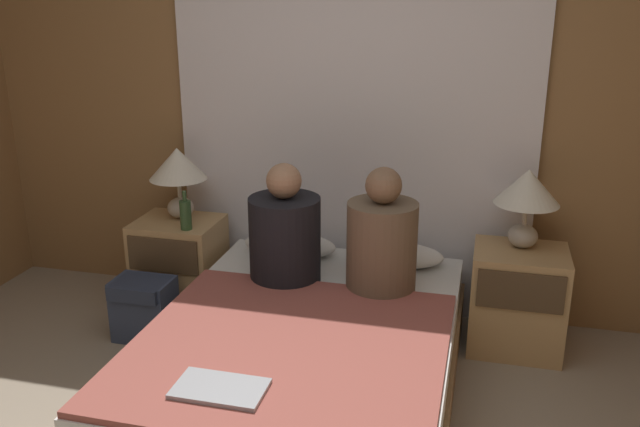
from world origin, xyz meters
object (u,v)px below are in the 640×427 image
(pillow_left, at_px, (290,245))
(backpack_on_floor, at_px, (144,305))
(lamp_left, at_px, (178,169))
(person_left_in_bed, at_px, (285,235))
(beer_bottle_on_left_stand, at_px, (186,214))
(nightstand_left, at_px, (180,265))
(nightstand_right, at_px, (517,300))
(lamp_right, at_px, (527,193))
(person_right_in_bed, at_px, (382,242))
(pillow_right, at_px, (395,254))
(laptop_on_bed, at_px, (220,389))
(bed, at_px, (305,359))

(pillow_left, height_order, backpack_on_floor, pillow_left)
(lamp_left, bearing_deg, backpack_on_floor, -94.35)
(pillow_left, relative_size, person_left_in_bed, 0.85)
(beer_bottle_on_left_stand, bearing_deg, lamp_left, 123.13)
(pillow_left, xyz_separation_m, beer_bottle_on_left_stand, (-0.57, -0.19, 0.21))
(nightstand_left, distance_m, nightstand_right, 2.02)
(person_left_in_bed, bearing_deg, lamp_right, 16.20)
(nightstand_right, relative_size, lamp_right, 1.33)
(lamp_left, xyz_separation_m, person_right_in_bed, (1.30, -0.36, -0.21))
(backpack_on_floor, bearing_deg, pillow_right, 19.39)
(nightstand_right, relative_size, person_right_in_bed, 0.87)
(lamp_right, height_order, laptop_on_bed, lamp_right)
(pillow_left, xyz_separation_m, laptop_on_bed, (0.16, -1.50, -0.02))
(person_right_in_bed, bearing_deg, nightstand_right, 22.55)
(nightstand_left, height_order, beer_bottle_on_left_stand, beer_bottle_on_left_stand)
(beer_bottle_on_left_stand, height_order, backpack_on_floor, beer_bottle_on_left_stand)
(bed, height_order, lamp_left, lamp_left)
(pillow_right, distance_m, person_right_in_bed, 0.42)
(pillow_right, bearing_deg, nightstand_right, -5.77)
(bed, xyz_separation_m, pillow_right, (0.32, 0.81, 0.26))
(lamp_left, bearing_deg, nightstand_right, -1.79)
(lamp_right, height_order, person_left_in_bed, person_left_in_bed)
(bed, relative_size, pillow_left, 3.57)
(laptop_on_bed, bearing_deg, pillow_right, 72.64)
(pillow_right, xyz_separation_m, backpack_on_floor, (-1.36, -0.48, -0.26))
(nightstand_right, bearing_deg, bed, -143.70)
(lamp_left, height_order, beer_bottle_on_left_stand, lamp_left)
(bed, height_order, lamp_right, lamp_right)
(person_left_in_bed, bearing_deg, nightstand_right, 13.47)
(beer_bottle_on_left_stand, height_order, laptop_on_bed, beer_bottle_on_left_stand)
(nightstand_right, xyz_separation_m, pillow_left, (-1.32, 0.07, 0.17))
(pillow_left, relative_size, pillow_right, 1.00)
(person_left_in_bed, bearing_deg, beer_bottle_on_left_stand, 165.13)
(pillow_left, xyz_separation_m, backpack_on_floor, (-0.73, -0.48, -0.26))
(backpack_on_floor, bearing_deg, laptop_on_bed, -48.81)
(bed, distance_m, pillow_left, 0.91)
(lamp_left, distance_m, backpack_on_floor, 0.83)
(bed, xyz_separation_m, person_left_in_bed, (-0.23, 0.44, 0.47))
(nightstand_left, xyz_separation_m, lamp_left, (-0.00, 0.06, 0.60))
(pillow_right, relative_size, laptop_on_bed, 1.55)
(bed, bearing_deg, beer_bottle_on_left_stand, 145.14)
(lamp_left, height_order, lamp_right, same)
(nightstand_left, bearing_deg, nightstand_right, 0.00)
(pillow_left, xyz_separation_m, person_right_in_bed, (0.61, -0.37, 0.21))
(person_left_in_bed, bearing_deg, pillow_right, 33.88)
(nightstand_right, distance_m, beer_bottle_on_left_stand, 1.94)
(lamp_left, xyz_separation_m, beer_bottle_on_left_stand, (0.12, -0.19, -0.22))
(backpack_on_floor, bearing_deg, person_right_in_bed, 4.78)
(lamp_left, relative_size, person_right_in_bed, 0.65)
(beer_bottle_on_left_stand, relative_size, laptop_on_bed, 0.65)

